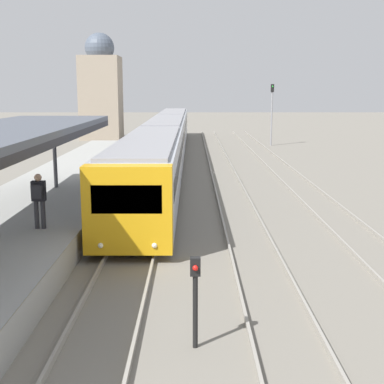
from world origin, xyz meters
TOP-DOWN VIEW (x-y plane):
  - person_on_platform at (-2.71, 11.11)m, footprint 0.40×0.40m
  - train_near at (0.00, 33.67)m, footprint 2.60×46.65m
  - signal_post_near at (1.92, 5.25)m, footprint 0.20×0.21m
  - signal_mast_far at (9.07, 44.31)m, footprint 0.28×0.29m
  - distant_domed_building at (-7.45, 50.96)m, footprint 4.00×4.00m

SIDE VIEW (x-z plane):
  - signal_post_near at x=1.92m, z-range 0.22..2.05m
  - train_near at x=0.00m, z-range 0.17..3.13m
  - person_on_platform at x=-2.71m, z-range 1.01..2.68m
  - signal_mast_far at x=9.07m, z-range 0.68..6.18m
  - distant_domed_building at x=-7.45m, z-range -0.34..10.31m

